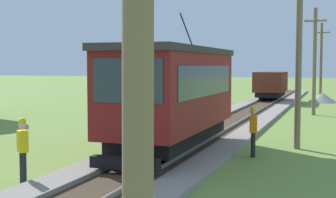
{
  "coord_description": "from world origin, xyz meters",
  "views": [
    {
      "loc": [
        5.48,
        -1.47,
        3.19
      ],
      "look_at": [
        -0.46,
        15.66,
        1.94
      ],
      "focal_mm": 52.28,
      "sensor_mm": 36.0,
      "label": 1
    }
  ],
  "objects_px": {
    "red_tram": "(173,94)",
    "utility_pole_far": "(321,61)",
    "freight_car": "(271,84)",
    "utility_pole_near_tram": "(299,37)",
    "utility_pole_mid": "(315,60)",
    "second_worker": "(253,129)",
    "gravel_pile": "(323,98)",
    "track_worker": "(23,147)"
  },
  "relations": [
    {
      "from": "utility_pole_far",
      "to": "utility_pole_mid",
      "type": "bearing_deg",
      "value": -90.0
    },
    {
      "from": "utility_pole_far",
      "to": "gravel_pile",
      "type": "distance_m",
      "value": 3.6
    },
    {
      "from": "gravel_pile",
      "to": "red_tram",
      "type": "bearing_deg",
      "value": -98.88
    },
    {
      "from": "red_tram",
      "to": "utility_pole_near_tram",
      "type": "distance_m",
      "value": 5.39
    },
    {
      "from": "freight_car",
      "to": "second_worker",
      "type": "xyz_separation_m",
      "value": [
        2.76,
        -26.22,
        -0.57
      ]
    },
    {
      "from": "red_tram",
      "to": "utility_pole_near_tram",
      "type": "relative_size",
      "value": 1.02
    },
    {
      "from": "red_tram",
      "to": "utility_pole_far",
      "type": "height_order",
      "value": "utility_pole_far"
    },
    {
      "from": "utility_pole_near_tram",
      "to": "track_worker",
      "type": "relative_size",
      "value": 4.67
    },
    {
      "from": "utility_pole_near_tram",
      "to": "second_worker",
      "type": "height_order",
      "value": "utility_pole_near_tram"
    },
    {
      "from": "freight_car",
      "to": "utility_pole_near_tram",
      "type": "bearing_deg",
      "value": -80.33
    },
    {
      "from": "track_worker",
      "to": "utility_pole_near_tram",
      "type": "bearing_deg",
      "value": 3.4
    },
    {
      "from": "freight_car",
      "to": "gravel_pile",
      "type": "relative_size",
      "value": 2.03
    },
    {
      "from": "gravel_pile",
      "to": "utility_pole_mid",
      "type": "bearing_deg",
      "value": -91.2
    },
    {
      "from": "red_tram",
      "to": "utility_pole_mid",
      "type": "relative_size",
      "value": 1.25
    },
    {
      "from": "freight_car",
      "to": "second_worker",
      "type": "height_order",
      "value": "freight_car"
    },
    {
      "from": "utility_pole_mid",
      "to": "utility_pole_far",
      "type": "height_order",
      "value": "utility_pole_far"
    },
    {
      "from": "second_worker",
      "to": "freight_car",
      "type": "bearing_deg",
      "value": 83.65
    },
    {
      "from": "second_worker",
      "to": "red_tram",
      "type": "bearing_deg",
      "value": 178.78
    },
    {
      "from": "freight_car",
      "to": "utility_pole_far",
      "type": "height_order",
      "value": "utility_pole_far"
    },
    {
      "from": "red_tram",
      "to": "track_worker",
      "type": "distance_m",
      "value": 6.0
    },
    {
      "from": "utility_pole_mid",
      "to": "track_worker",
      "type": "xyz_separation_m",
      "value": [
        -6.57,
        -21.62,
        -2.53
      ]
    },
    {
      "from": "utility_pole_near_tram",
      "to": "gravel_pile",
      "type": "relative_size",
      "value": 3.25
    },
    {
      "from": "freight_car",
      "to": "utility_pole_far",
      "type": "bearing_deg",
      "value": 32.15
    },
    {
      "from": "red_tram",
      "to": "gravel_pile",
      "type": "distance_m",
      "value": 27.96
    },
    {
      "from": "red_tram",
      "to": "second_worker",
      "type": "relative_size",
      "value": 4.79
    },
    {
      "from": "utility_pole_mid",
      "to": "second_worker",
      "type": "bearing_deg",
      "value": -94.77
    },
    {
      "from": "red_tram",
      "to": "track_worker",
      "type": "relative_size",
      "value": 4.79
    },
    {
      "from": "utility_pole_far",
      "to": "red_tram",
      "type": "bearing_deg",
      "value": -97.9
    },
    {
      "from": "utility_pole_far",
      "to": "track_worker",
      "type": "distance_m",
      "value": 35.35
    },
    {
      "from": "track_worker",
      "to": "second_worker",
      "type": "bearing_deg",
      "value": 0.27
    },
    {
      "from": "red_tram",
      "to": "track_worker",
      "type": "xyz_separation_m",
      "value": [
        -2.5,
        -5.32,
        -1.21
      ]
    },
    {
      "from": "freight_car",
      "to": "utility_pole_mid",
      "type": "xyz_separation_m",
      "value": [
        4.07,
        -10.46,
        1.96
      ]
    },
    {
      "from": "utility_pole_far",
      "to": "utility_pole_near_tram",
      "type": "bearing_deg",
      "value": -90.0
    },
    {
      "from": "freight_car",
      "to": "gravel_pile",
      "type": "height_order",
      "value": "freight_car"
    },
    {
      "from": "utility_pole_mid",
      "to": "second_worker",
      "type": "distance_m",
      "value": 16.02
    },
    {
      "from": "track_worker",
      "to": "second_worker",
      "type": "xyz_separation_m",
      "value": [
        5.26,
        5.86,
        0.0
      ]
    },
    {
      "from": "red_tram",
      "to": "freight_car",
      "type": "bearing_deg",
      "value": 90.01
    },
    {
      "from": "utility_pole_near_tram",
      "to": "gravel_pile",
      "type": "distance_m",
      "value": 25.0
    },
    {
      "from": "utility_pole_far",
      "to": "second_worker",
      "type": "relative_size",
      "value": 3.89
    },
    {
      "from": "freight_car",
      "to": "utility_pole_far",
      "type": "xyz_separation_m",
      "value": [
        4.07,
        2.56,
        2.01
      ]
    },
    {
      "from": "utility_pole_far",
      "to": "gravel_pile",
      "type": "bearing_deg",
      "value": -82.32
    },
    {
      "from": "red_tram",
      "to": "utility_pole_mid",
      "type": "height_order",
      "value": "utility_pole_mid"
    }
  ]
}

